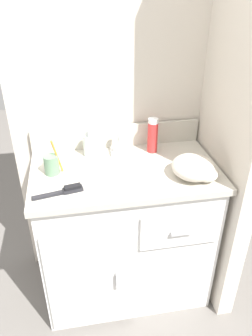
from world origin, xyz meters
name	(u,v)px	position (x,y,z in m)	size (l,w,h in m)	color
ground_plane	(125,283)	(0.00, 0.00, 0.00)	(6.00, 6.00, 0.00)	slate
wall_back	(114,78)	(0.00, 0.30, 1.10)	(1.03, 0.08, 2.20)	beige
wall_right	(235,92)	(0.48, 0.00, 1.10)	(0.08, 0.57, 2.20)	beige
vanity	(125,231)	(0.00, 0.00, 0.40)	(0.85, 0.51, 0.77)	white
backsplash	(117,136)	(0.00, 0.24, 0.82)	(0.85, 0.02, 0.12)	beige
sink_faucet	(120,145)	(0.00, 0.15, 0.82)	(0.09, 0.09, 0.14)	silver
toothbrush_cup	(52,164)	(-0.32, 0.02, 0.81)	(0.09, 0.07, 0.17)	gray
soap_dispenser	(90,145)	(-0.15, 0.16, 0.82)	(0.06, 0.06, 0.14)	silver
shaving_cream_can	(153,136)	(0.16, 0.15, 0.85)	(0.05, 0.05, 0.17)	red
hairbrush	(65,191)	(-0.27, -0.14, 0.78)	(0.21, 0.07, 0.03)	#232328
hand_towel	(196,168)	(0.29, -0.12, 0.81)	(0.19, 0.20, 0.09)	beige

